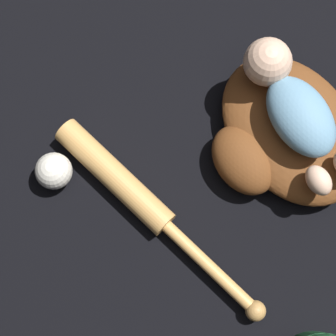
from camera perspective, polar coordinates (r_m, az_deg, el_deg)
ground_plane at (r=1.27m, az=12.39°, el=3.02°), size 6.00×6.00×0.00m
baseball_glove at (r=1.22m, az=11.67°, el=3.37°), size 0.43×0.39×0.09m
baby_figure at (r=1.15m, az=12.54°, el=6.44°), size 0.34×0.19×0.10m
baseball_bat at (r=1.18m, az=-3.39°, el=-2.82°), size 0.49×0.36×0.06m
baseball at (r=1.20m, az=-11.53°, el=-0.30°), size 0.08×0.08×0.08m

